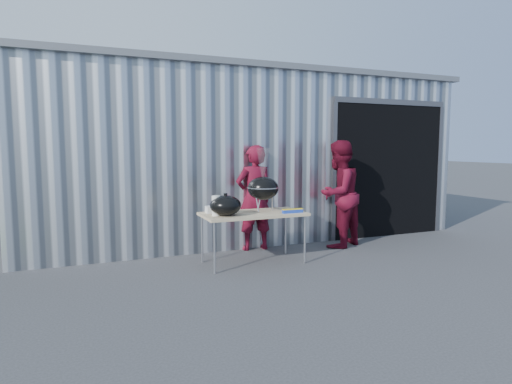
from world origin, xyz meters
name	(u,v)px	position (x,y,z in m)	size (l,w,h in m)	color
ground	(267,280)	(0.00, 0.00, 0.00)	(80.00, 80.00, 0.00)	#363639
building	(223,154)	(0.92, 4.59, 1.54)	(8.20, 6.20, 3.10)	silver
folding_table	(253,215)	(0.15, 0.86, 0.71)	(1.50, 0.75, 0.75)	tan
kettle_grill	(263,184)	(0.34, 0.94, 1.16)	(0.47, 0.47, 0.95)	black
grill_lid	(226,205)	(-0.31, 0.76, 0.89)	(0.44, 0.44, 0.32)	black
paper_towels	(216,206)	(-0.43, 0.81, 0.89)	(0.12, 0.12, 0.28)	white
white_tub	(213,209)	(-0.40, 1.07, 0.80)	(0.20, 0.15, 0.10)	white
foil_box	(293,211)	(0.67, 0.61, 0.78)	(0.32, 0.05, 0.06)	#1A3AAE
person_cook	(254,198)	(0.49, 1.63, 0.87)	(0.63, 0.42, 1.74)	#590B1E
person_bystander	(338,194)	(1.89, 1.27, 0.91)	(0.88, 0.69, 1.82)	#590B1E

